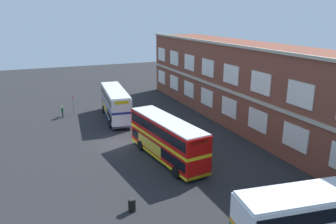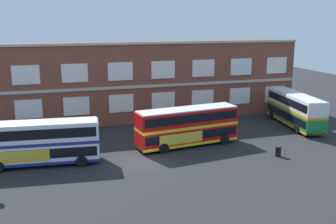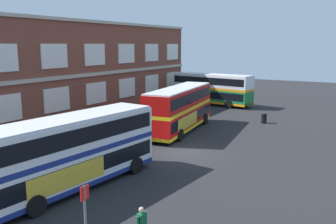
{
  "view_description": "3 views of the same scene",
  "coord_description": "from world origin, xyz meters",
  "px_view_note": "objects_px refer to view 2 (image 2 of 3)",
  "views": [
    {
      "loc": [
        33.53,
        -8.0,
        13.72
      ],
      "look_at": [
        5.11,
        3.98,
        4.61
      ],
      "focal_mm": 35.43,
      "sensor_mm": 36.0,
      "label": 1
    },
    {
      "loc": [
        -8.01,
        -33.88,
        13.04
      ],
      "look_at": [
        3.17,
        2.12,
        4.2
      ],
      "focal_mm": 41.87,
      "sensor_mm": 36.0,
      "label": 2
    },
    {
      "loc": [
        -23.35,
        -11.99,
        7.96
      ],
      "look_at": [
        2.31,
        2.84,
        2.43
      ],
      "focal_mm": 38.96,
      "sensor_mm": 36.0,
      "label": 3
    }
  ],
  "objects_px": {
    "double_decker_middle": "(187,126)",
    "double_decker_far": "(295,109)",
    "double_decker_near": "(38,143)",
    "station_litter_bin": "(278,151)"
  },
  "relations": [
    {
      "from": "double_decker_middle",
      "to": "double_decker_far",
      "type": "height_order",
      "value": "same"
    },
    {
      "from": "double_decker_middle",
      "to": "station_litter_bin",
      "type": "height_order",
      "value": "double_decker_middle"
    },
    {
      "from": "double_decker_far",
      "to": "double_decker_near",
      "type": "bearing_deg",
      "value": -171.01
    },
    {
      "from": "double_decker_far",
      "to": "double_decker_middle",
      "type": "bearing_deg",
      "value": -167.23
    },
    {
      "from": "double_decker_middle",
      "to": "station_litter_bin",
      "type": "xyz_separation_m",
      "value": [
        7.39,
        -5.82,
        -1.63
      ]
    },
    {
      "from": "double_decker_far",
      "to": "station_litter_bin",
      "type": "relative_size",
      "value": 10.93
    },
    {
      "from": "double_decker_near",
      "to": "station_litter_bin",
      "type": "xyz_separation_m",
      "value": [
        22.4,
        -4.52,
        -1.63
      ]
    },
    {
      "from": "double_decker_middle",
      "to": "station_litter_bin",
      "type": "bearing_deg",
      "value": -38.24
    },
    {
      "from": "double_decker_near",
      "to": "double_decker_middle",
      "type": "bearing_deg",
      "value": 4.97
    },
    {
      "from": "double_decker_far",
      "to": "station_litter_bin",
      "type": "height_order",
      "value": "double_decker_far"
    }
  ]
}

